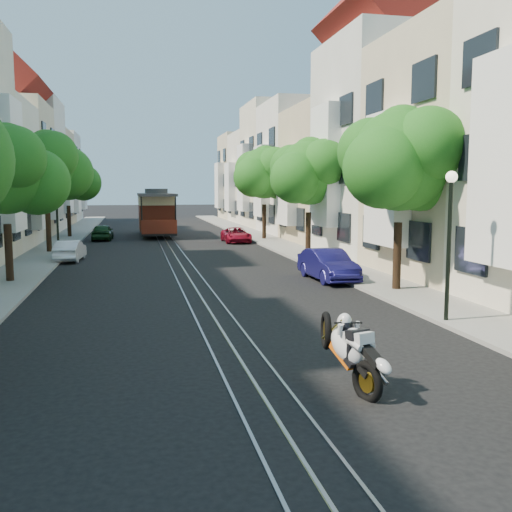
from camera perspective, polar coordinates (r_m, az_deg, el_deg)
ground at (r=38.53m, az=-8.67°, el=1.01°), size 200.00×200.00×0.00m
sidewalk_east at (r=39.61m, az=1.85°, el=1.32°), size 2.50×80.00×0.12m
sidewalk_west at (r=38.79m, az=-19.43°, el=0.83°), size 2.50×80.00×0.12m
rail_left at (r=38.50m, az=-9.49°, el=1.00°), size 0.06×80.00×0.02m
rail_slot at (r=38.53m, az=-8.67°, el=1.02°), size 0.06×80.00×0.02m
rail_right at (r=38.57m, az=-7.86°, el=1.04°), size 0.06×80.00×0.02m
lane_line at (r=38.53m, az=-8.67°, el=1.01°), size 0.08×80.00×0.01m
townhouses_east at (r=40.74m, az=8.30°, el=8.62°), size 7.75×72.00×12.00m
tree_e_b at (r=21.49m, az=14.36°, el=9.03°), size 4.93×4.08×6.68m
tree_e_c at (r=31.72m, az=5.42°, el=8.16°), size 4.84×3.99×6.52m
tree_e_d at (r=42.35m, az=0.91°, el=8.19°), size 5.01×4.16×6.85m
tree_w_b at (r=24.75m, az=-23.70°, el=7.57°), size 4.72×3.87×6.27m
tree_w_c at (r=35.62m, az=-20.19°, el=8.38°), size 5.13×4.28×7.09m
tree_w_d at (r=46.52m, az=-18.26°, el=7.39°), size 4.84×3.99×6.52m
lamp_east at (r=16.66m, az=18.81°, el=3.11°), size 0.32×0.32×4.16m
lamp_west at (r=32.55m, az=-19.29°, el=4.69°), size 0.32×0.32×4.16m
sportbike_rider at (r=10.99m, az=9.36°, el=-9.05°), size 0.76×2.02×1.45m
cable_car at (r=46.86m, az=-9.96°, el=4.51°), size 2.89×9.04×3.47m
parked_car_e_mid at (r=23.88m, az=7.21°, el=-0.88°), size 1.57×4.01×1.30m
parked_car_e_far at (r=40.58m, az=-2.01°, el=2.12°), size 1.76×3.82×1.06m
parked_car_w_mid at (r=31.65m, az=-18.09°, el=0.53°), size 1.43×3.44×1.11m
parked_car_w_far at (r=43.85m, az=-15.10°, el=2.33°), size 1.56×3.60×1.21m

